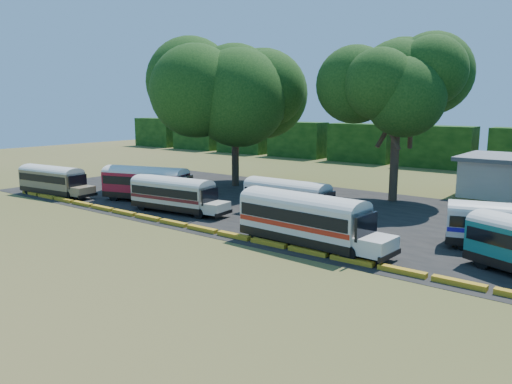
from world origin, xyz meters
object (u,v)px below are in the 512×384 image
Objects in this scene: bus_cream_west at (174,192)px; bus_red at (148,182)px; tree_west at (235,89)px; bus_white_red at (305,217)px; bus_beige at (53,179)px.

bus_red is at bearing 155.60° from bus_cream_west.
bus_cream_west is 0.60× the size of tree_west.
bus_white_red is 0.69× the size of tree_west.
tree_west is at bearing 49.95° from bus_beige.
bus_cream_west is 14.41m from bus_white_red.
bus_red is 20.14m from bus_white_red.
bus_red is 1.10× the size of bus_cream_west.
bus_beige is 0.87× the size of bus_white_red.
tree_west reaches higher than bus_beige.
bus_cream_west is 0.87× the size of bus_white_red.
bus_cream_west is at bearing 175.59° from bus_white_red.
bus_red reaches higher than bus_beige.
tree_west reaches higher than bus_red.
bus_red is at bearing -93.41° from tree_west.
tree_west is (0.71, 11.95, 8.83)m from bus_red.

